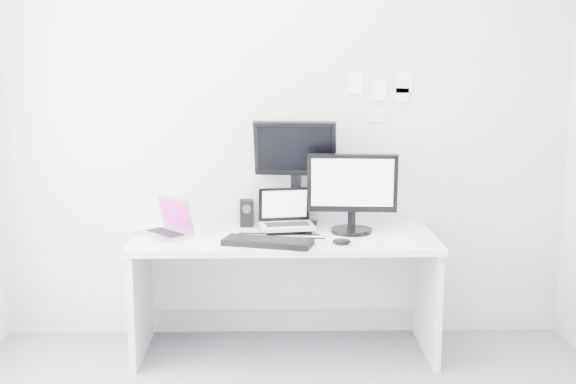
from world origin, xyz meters
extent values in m
plane|color=silver|center=(0.00, 1.60, 1.35)|extent=(3.60, 0.00, 3.60)
cube|color=white|center=(0.00, 1.25, 0.36)|extent=(1.80, 0.70, 0.73)
cube|color=#B0AFB4|center=(-0.72, 1.26, 0.85)|extent=(0.39, 0.40, 0.24)
cube|color=black|center=(-0.23, 1.52, 0.81)|extent=(0.11, 0.11, 0.17)
cube|color=silver|center=(0.02, 1.35, 0.86)|extent=(0.36, 0.30, 0.27)
cube|color=black|center=(0.07, 1.50, 1.07)|extent=(0.53, 0.25, 0.69)
cube|color=black|center=(0.41, 1.33, 0.98)|extent=(0.56, 0.29, 0.50)
cube|color=black|center=(-0.10, 1.03, 0.75)|extent=(0.54, 0.31, 0.03)
ellipsoid|color=black|center=(0.32, 1.04, 0.75)|extent=(0.11, 0.08, 0.04)
cube|color=white|center=(0.45, 1.59, 1.62)|extent=(0.10, 0.00, 0.14)
cube|color=white|center=(0.60, 1.59, 1.58)|extent=(0.09, 0.00, 0.13)
cube|color=white|center=(0.75, 1.59, 1.63)|extent=(0.10, 0.00, 0.14)
cube|color=white|center=(0.58, 1.59, 1.42)|extent=(0.11, 0.00, 0.08)
cube|color=white|center=(0.74, 1.59, 1.54)|extent=(0.08, 0.00, 0.09)
camera|label=1|loc=(-0.06, -3.05, 1.77)|focal=46.30mm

